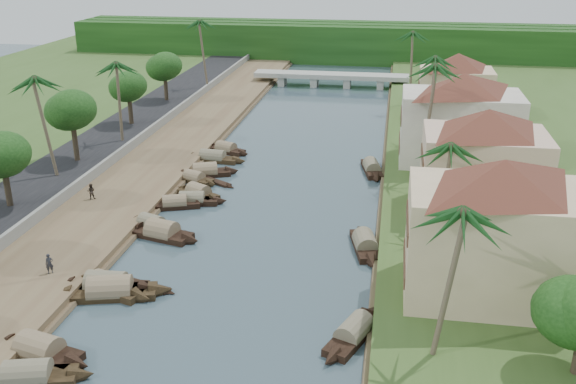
% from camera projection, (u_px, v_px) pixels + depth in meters
% --- Properties ---
extents(ground, '(220.00, 220.00, 0.00)m').
position_uv_depth(ground, '(238.00, 274.00, 51.33)').
color(ground, '#384B54').
rests_on(ground, ground).
extents(left_bank, '(10.00, 180.00, 0.80)m').
position_uv_depth(left_bank, '(141.00, 175.00, 72.00)').
color(left_bank, brown).
rests_on(left_bank, ground).
extents(right_bank, '(16.00, 180.00, 1.20)m').
position_uv_depth(right_bank, '(461.00, 192.00, 66.56)').
color(right_bank, '#365321').
rests_on(right_bank, ground).
extents(road, '(8.00, 180.00, 1.40)m').
position_uv_depth(road, '(70.00, 168.00, 73.20)').
color(road, black).
rests_on(road, ground).
extents(retaining_wall, '(0.40, 180.00, 1.10)m').
position_uv_depth(retaining_wall, '(105.00, 165.00, 72.30)').
color(retaining_wall, slate).
rests_on(retaining_wall, left_bank).
extents(treeline, '(120.00, 14.00, 8.00)m').
position_uv_depth(treeline, '(344.00, 42.00, 141.68)').
color(treeline, '#13350E').
rests_on(treeline, ground).
extents(bridge, '(28.00, 4.00, 2.40)m').
position_uv_depth(bridge, '(331.00, 77.00, 116.81)').
color(bridge, '#9E9F95').
rests_on(bridge, ground).
extents(building_near, '(14.85, 14.85, 10.20)m').
position_uv_depth(building_near, '(496.00, 228.00, 44.25)').
color(building_near, beige).
rests_on(building_near, right_bank).
extents(building_mid, '(14.11, 14.11, 9.70)m').
position_uv_depth(building_mid, '(484.00, 160.00, 58.88)').
color(building_mid, '#D3AD95').
rests_on(building_mid, right_bank).
extents(building_far, '(15.59, 15.59, 10.20)m').
position_uv_depth(building_far, '(460.00, 118.00, 71.79)').
color(building_far, silver).
rests_on(building_far, right_bank).
extents(building_distant, '(12.62, 12.62, 9.20)m').
position_uv_depth(building_distant, '(456.00, 86.00, 90.19)').
color(building_distant, beige).
rests_on(building_distant, right_bank).
extents(sampan_0, '(8.20, 3.62, 2.13)m').
position_uv_depth(sampan_0, '(28.00, 377.00, 38.63)').
color(sampan_0, black).
rests_on(sampan_0, ground).
extents(sampan_1, '(8.17, 3.67, 2.35)m').
position_uv_depth(sampan_1, '(40.00, 351.00, 41.01)').
color(sampan_1, black).
rests_on(sampan_1, ground).
extents(sampan_2, '(9.68, 4.26, 2.47)m').
position_uv_depth(sampan_2, '(110.00, 291.00, 47.98)').
color(sampan_2, black).
rests_on(sampan_2, ground).
extents(sampan_3, '(8.81, 2.31, 2.33)m').
position_uv_depth(sampan_3, '(107.00, 286.00, 48.77)').
color(sampan_3, black).
rests_on(sampan_3, ground).
extents(sampan_4, '(8.04, 4.02, 2.24)m').
position_uv_depth(sampan_4, '(110.00, 287.00, 48.63)').
color(sampan_4, black).
rests_on(sampan_4, ground).
extents(sampan_5, '(8.01, 3.82, 2.45)m').
position_uv_depth(sampan_5, '(162.00, 233.00, 57.55)').
color(sampan_5, black).
rests_on(sampan_5, ground).
extents(sampan_6, '(6.54, 3.81, 1.97)m').
position_uv_depth(sampan_6, '(151.00, 225.00, 59.27)').
color(sampan_6, black).
rests_on(sampan_6, ground).
extents(sampan_7, '(7.02, 3.62, 1.90)m').
position_uv_depth(sampan_7, '(175.00, 204.00, 63.96)').
color(sampan_7, black).
rests_on(sampan_7, ground).
extents(sampan_8, '(6.53, 4.73, 2.08)m').
position_uv_depth(sampan_8, '(199.00, 193.00, 66.60)').
color(sampan_8, black).
rests_on(sampan_8, ground).
extents(sampan_9, '(7.41, 2.69, 1.89)m').
position_uv_depth(sampan_9, '(192.00, 200.00, 64.86)').
color(sampan_9, black).
rests_on(sampan_9, ground).
extents(sampan_10, '(6.36, 3.79, 1.82)m').
position_uv_depth(sampan_10, '(194.00, 179.00, 70.76)').
color(sampan_10, black).
rests_on(sampan_10, ground).
extents(sampan_11, '(8.04, 4.61, 2.28)m').
position_uv_depth(sampan_11, '(205.00, 172.00, 72.64)').
color(sampan_11, black).
rests_on(sampan_11, ground).
extents(sampan_12, '(8.79, 2.42, 2.08)m').
position_uv_depth(sampan_12, '(213.00, 158.00, 77.48)').
color(sampan_12, black).
rests_on(sampan_12, ground).
extents(sampan_13, '(7.06, 4.01, 1.96)m').
position_uv_depth(sampan_13, '(226.00, 149.00, 80.70)').
color(sampan_13, black).
rests_on(sampan_13, ground).
extents(sampan_14, '(4.60, 8.33, 2.05)m').
position_uv_depth(sampan_14, '(354.00, 332.00, 42.98)').
color(sampan_14, black).
rests_on(sampan_14, ground).
extents(sampan_15, '(3.43, 8.32, 2.19)m').
position_uv_depth(sampan_15, '(365.00, 245.00, 55.40)').
color(sampan_15, black).
rests_on(sampan_15, ground).
extents(sampan_16, '(3.22, 8.42, 2.04)m').
position_uv_depth(sampan_16, '(372.00, 168.00, 73.98)').
color(sampan_16, black).
rests_on(sampan_16, ground).
extents(canoe_1, '(5.09, 2.18, 0.82)m').
position_uv_depth(canoe_1, '(148.00, 287.00, 49.27)').
color(canoe_1, black).
rests_on(canoe_1, ground).
extents(canoe_2, '(5.53, 3.83, 0.87)m').
position_uv_depth(canoe_2, '(215.00, 182.00, 70.71)').
color(canoe_2, black).
rests_on(canoe_2, ground).
extents(palm_0, '(3.20, 3.20, 11.16)m').
position_uv_depth(palm_0, '(450.00, 214.00, 35.96)').
color(palm_0, brown).
rests_on(palm_0, ground).
extents(palm_1, '(3.20, 3.20, 9.57)m').
position_uv_depth(palm_1, '(446.00, 148.00, 52.69)').
color(palm_1, brown).
rests_on(palm_1, ground).
extents(palm_2, '(3.20, 3.20, 13.45)m').
position_uv_depth(palm_2, '(431.00, 69.00, 64.95)').
color(palm_2, brown).
rests_on(palm_2, ground).
extents(palm_3, '(3.20, 3.20, 12.01)m').
position_uv_depth(palm_3, '(434.00, 60.00, 78.01)').
color(palm_3, brown).
rests_on(palm_3, ground).
extents(palm_5, '(3.20, 3.20, 11.98)m').
position_uv_depth(palm_5, '(42.00, 81.00, 65.20)').
color(palm_5, brown).
rests_on(palm_5, ground).
extents(palm_6, '(3.20, 3.20, 11.20)m').
position_uv_depth(palm_6, '(115.00, 65.00, 77.52)').
color(palm_6, brown).
rests_on(palm_6, ground).
extents(palm_7, '(3.20, 3.20, 12.40)m').
position_uv_depth(palm_7, '(414.00, 34.00, 96.17)').
color(palm_7, brown).
rests_on(palm_7, ground).
extents(palm_8, '(3.20, 3.20, 12.59)m').
position_uv_depth(palm_8, '(203.00, 23.00, 106.59)').
color(palm_8, brown).
rests_on(palm_8, ground).
extents(tree_2, '(5.06, 5.06, 7.12)m').
position_uv_depth(tree_2, '(2.00, 156.00, 59.28)').
color(tree_2, '#463828').
rests_on(tree_2, ground).
extents(tree_3, '(5.29, 5.29, 8.04)m').
position_uv_depth(tree_3, '(71.00, 111.00, 71.58)').
color(tree_3, '#463828').
rests_on(tree_3, ground).
extents(tree_4, '(4.68, 4.68, 7.05)m').
position_uv_depth(tree_4, '(128.00, 87.00, 86.58)').
color(tree_4, '#463828').
rests_on(tree_4, ground).
extents(tree_5, '(5.06, 5.06, 7.33)m').
position_uv_depth(tree_5, '(164.00, 67.00, 99.67)').
color(tree_5, '#463828').
rests_on(tree_5, ground).
extents(tree_6, '(4.72, 4.72, 6.92)m').
position_uv_depth(tree_6, '(502.00, 115.00, 74.10)').
color(tree_6, '#463828').
rests_on(tree_6, ground).
extents(person_near, '(0.71, 0.63, 1.62)m').
position_uv_depth(person_near, '(49.00, 264.00, 49.56)').
color(person_near, '#26272D').
rests_on(person_near, left_bank).
extents(person_far, '(0.93, 0.81, 1.61)m').
position_uv_depth(person_far, '(91.00, 191.00, 63.90)').
color(person_far, '#362C26').
rests_on(person_far, left_bank).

